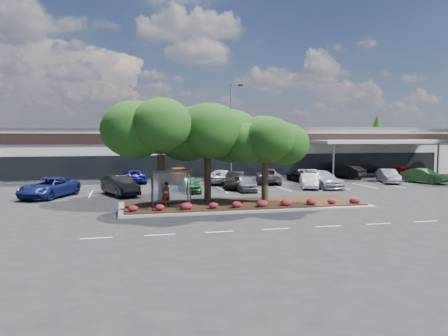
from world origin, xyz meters
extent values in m
plane|color=black|center=(0.00, 0.00, 0.00)|extent=(160.00, 160.00, 0.00)
cube|color=beige|center=(0.00, 34.00, 3.00)|extent=(80.00, 20.00, 6.00)
cube|color=#4C4C4F|center=(0.00, 34.00, 6.10)|extent=(80.40, 20.40, 0.30)
cube|color=black|center=(0.00, 23.95, 4.80)|extent=(80.00, 0.25, 1.20)
cube|color=black|center=(0.00, 23.95, 1.60)|extent=(60.00, 0.18, 2.60)
cube|color=red|center=(-6.00, 23.88, 4.80)|extent=(6.00, 0.12, 1.00)
cube|color=beige|center=(20.00, 21.50, 4.40)|extent=(16.00, 5.00, 0.40)
cylinder|color=slate|center=(13.00, 19.50, 2.10)|extent=(0.24, 0.24, 4.20)
cylinder|color=slate|center=(27.00, 19.50, 2.10)|extent=(0.24, 0.24, 4.20)
cube|color=gray|center=(-2.00, 4.00, 0.07)|extent=(18.00, 6.00, 0.15)
cube|color=#3B2315|center=(-2.00, 4.00, 0.20)|extent=(17.20, 5.20, 0.12)
cube|color=silver|center=(-12.00, -4.00, 0.01)|extent=(1.60, 0.12, 0.01)
cube|color=silver|center=(-8.80, -4.00, 0.01)|extent=(1.60, 0.12, 0.01)
cube|color=silver|center=(-5.60, -4.00, 0.01)|extent=(1.60, 0.12, 0.01)
cube|color=silver|center=(-2.40, -4.00, 0.01)|extent=(1.60, 0.12, 0.01)
cube|color=silver|center=(0.80, -4.00, 0.01)|extent=(1.60, 0.12, 0.01)
cube|color=silver|center=(4.00, -4.00, 0.01)|extent=(1.60, 0.12, 0.01)
cube|color=silver|center=(7.20, -4.00, 0.01)|extent=(1.60, 0.12, 0.01)
cube|color=silver|center=(-16.50, 13.50, 0.01)|extent=(0.12, 5.00, 0.01)
cube|color=silver|center=(-13.50, 13.50, 0.01)|extent=(0.12, 5.00, 0.01)
cube|color=silver|center=(-10.50, 13.50, 0.01)|extent=(0.12, 5.00, 0.01)
cube|color=silver|center=(-7.50, 13.50, 0.01)|extent=(0.12, 5.00, 0.01)
cube|color=silver|center=(-4.50, 13.50, 0.01)|extent=(0.12, 5.00, 0.01)
cube|color=silver|center=(-1.50, 13.50, 0.01)|extent=(0.12, 5.00, 0.01)
cube|color=silver|center=(1.50, 13.50, 0.01)|extent=(0.12, 5.00, 0.01)
cube|color=silver|center=(4.50, 13.50, 0.01)|extent=(0.12, 5.00, 0.01)
cube|color=silver|center=(7.50, 13.50, 0.01)|extent=(0.12, 5.00, 0.01)
cube|color=silver|center=(10.50, 13.50, 0.01)|extent=(0.12, 5.00, 0.01)
cube|color=silver|center=(13.50, 13.50, 0.01)|extent=(0.12, 5.00, 0.01)
cube|color=silver|center=(16.50, 13.50, 0.01)|extent=(0.12, 5.00, 0.01)
cylinder|color=black|center=(-8.75, 3.45, 1.51)|extent=(0.08, 0.08, 2.50)
cylinder|color=black|center=(-6.25, 3.45, 1.51)|extent=(0.08, 0.08, 2.50)
cylinder|color=black|center=(-8.75, 2.15, 1.51)|extent=(0.08, 0.08, 2.50)
cylinder|color=black|center=(-6.25, 2.15, 1.51)|extent=(0.08, 0.08, 2.50)
cube|color=black|center=(-7.50, 2.80, 2.80)|extent=(2.75, 1.55, 0.10)
cube|color=silver|center=(-7.50, 3.45, 1.63)|extent=(2.30, 0.03, 2.00)
cube|color=black|center=(-7.50, 3.05, 0.71)|extent=(2.00, 0.35, 0.06)
cone|color=#123C11|center=(34.00, 44.00, 4.50)|extent=(3.96, 3.96, 9.00)
imported|color=#594C47|center=(-7.79, 3.24, 1.13)|extent=(0.75, 0.63, 1.74)
cube|color=gray|center=(0.10, 16.49, 0.20)|extent=(0.50, 0.50, 0.40)
cylinder|color=slate|center=(0.10, 16.49, 5.43)|extent=(0.14, 0.14, 10.07)
cube|color=slate|center=(0.54, 16.53, 10.32)|extent=(0.92, 0.31, 0.14)
cube|color=black|center=(1.04, 16.58, 10.25)|extent=(0.48, 0.34, 0.18)
imported|color=navy|center=(-16.74, 11.88, 0.84)|extent=(5.07, 6.65, 1.68)
imported|color=black|center=(-10.94, 12.00, 0.84)|extent=(3.54, 5.41, 1.68)
imported|color=#1E4F29|center=(-4.80, 12.68, 0.74)|extent=(1.81, 4.38, 1.48)
imported|color=black|center=(0.06, 14.52, 0.80)|extent=(3.52, 5.16, 1.61)
imported|color=#5B5C63|center=(0.32, 12.34, 0.73)|extent=(1.79, 4.30, 1.46)
imported|color=#BCBCBC|center=(7.10, 12.97, 0.72)|extent=(2.83, 4.61, 1.43)
imported|color=#A1A5AC|center=(8.53, 13.21, 0.84)|extent=(3.09, 6.05, 1.68)
imported|color=slate|center=(17.45, 15.41, 0.76)|extent=(2.90, 4.86, 1.51)
imported|color=#26511F|center=(21.27, 14.58, 0.78)|extent=(3.42, 4.97, 1.55)
imported|color=navy|center=(-9.56, 21.76, 0.72)|extent=(2.66, 5.31, 1.44)
imported|color=brown|center=(-4.94, 21.23, 0.86)|extent=(2.82, 6.06, 1.71)
imported|color=#A4A7B1|center=(-0.79, 18.80, 0.67)|extent=(3.47, 5.25, 1.34)
imported|color=#B7B7B7|center=(-0.02, 21.45, 0.69)|extent=(3.10, 4.38, 1.38)
imported|color=black|center=(4.90, 18.77, 0.81)|extent=(4.35, 6.05, 1.63)
imported|color=#585860|center=(4.65, 18.05, 0.77)|extent=(3.99, 6.05, 1.55)
imported|color=black|center=(8.88, 18.61, 0.77)|extent=(2.32, 5.37, 1.54)
imported|color=black|center=(15.61, 21.40, 0.81)|extent=(3.64, 5.21, 1.63)
imported|color=#800504|center=(22.04, 20.37, 0.71)|extent=(3.55, 5.53, 1.42)
camera|label=1|loc=(-10.55, -26.67, 5.22)|focal=35.00mm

